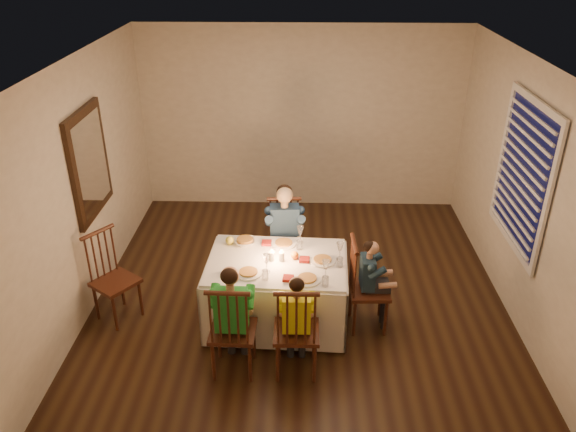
{
  "coord_description": "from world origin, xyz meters",
  "views": [
    {
      "loc": [
        0.01,
        -5.12,
        3.69
      ],
      "look_at": [
        -0.13,
        0.15,
        0.98
      ],
      "focal_mm": 35.0,
      "sensor_mm": 36.0,
      "label": 1
    }
  ],
  "objects_px": {
    "chair_extra": "(121,317)",
    "child_green": "(235,368)",
    "dining_table": "(277,278)",
    "chair_adult": "(285,280)",
    "chair_end": "(366,325)",
    "serving_bowl": "(245,242)",
    "child_yellow": "(296,369)",
    "child_teal": "(366,325)",
    "chair_near_left": "(235,368)",
    "chair_near_right": "(296,369)",
    "adult": "(285,280)"
  },
  "relations": [
    {
      "from": "child_green",
      "to": "serving_bowl",
      "type": "distance_m",
      "value": 1.31
    },
    {
      "from": "dining_table",
      "to": "chair_adult",
      "type": "bearing_deg",
      "value": 88.3
    },
    {
      "from": "chair_near_right",
      "to": "serving_bowl",
      "type": "height_order",
      "value": "serving_bowl"
    },
    {
      "from": "chair_extra",
      "to": "child_yellow",
      "type": "bearing_deg",
      "value": -75.82
    },
    {
      "from": "adult",
      "to": "dining_table",
      "type": "bearing_deg",
      "value": -98.09
    },
    {
      "from": "chair_adult",
      "to": "chair_extra",
      "type": "distance_m",
      "value": 1.88
    },
    {
      "from": "chair_adult",
      "to": "chair_near_left",
      "type": "height_order",
      "value": "same"
    },
    {
      "from": "chair_near_left",
      "to": "chair_extra",
      "type": "xyz_separation_m",
      "value": [
        -1.3,
        0.76,
        0.0
      ]
    },
    {
      "from": "adult",
      "to": "chair_near_left",
      "type": "bearing_deg",
      "value": -109.61
    },
    {
      "from": "chair_near_right",
      "to": "child_teal",
      "type": "height_order",
      "value": "child_teal"
    },
    {
      "from": "chair_adult",
      "to": "chair_near_right",
      "type": "xyz_separation_m",
      "value": [
        0.15,
        -1.49,
        0.0
      ]
    },
    {
      "from": "adult",
      "to": "child_yellow",
      "type": "bearing_deg",
      "value": -88.02
    },
    {
      "from": "chair_near_left",
      "to": "chair_extra",
      "type": "height_order",
      "value": "chair_near_left"
    },
    {
      "from": "child_green",
      "to": "chair_near_left",
      "type": "bearing_deg",
      "value": -0.0
    },
    {
      "from": "chair_end",
      "to": "chair_extra",
      "type": "distance_m",
      "value": 2.6
    },
    {
      "from": "child_green",
      "to": "adult",
      "type": "bearing_deg",
      "value": -104.07
    },
    {
      "from": "chair_adult",
      "to": "adult",
      "type": "distance_m",
      "value": 0.0
    },
    {
      "from": "chair_near_left",
      "to": "child_teal",
      "type": "bearing_deg",
      "value": -150.5
    },
    {
      "from": "chair_near_right",
      "to": "chair_extra",
      "type": "distance_m",
      "value": 2.02
    },
    {
      "from": "chair_near_left",
      "to": "child_green",
      "type": "relative_size",
      "value": 0.89
    },
    {
      "from": "serving_bowl",
      "to": "child_yellow",
      "type": "bearing_deg",
      "value": -62.39
    },
    {
      "from": "dining_table",
      "to": "child_teal",
      "type": "height_order",
      "value": "dining_table"
    },
    {
      "from": "chair_near_right",
      "to": "child_yellow",
      "type": "distance_m",
      "value": 0.0
    },
    {
      "from": "adult",
      "to": "child_yellow",
      "type": "height_order",
      "value": "adult"
    },
    {
      "from": "chair_end",
      "to": "adult",
      "type": "xyz_separation_m",
      "value": [
        -0.88,
        0.81,
        0.0
      ]
    },
    {
      "from": "child_teal",
      "to": "child_yellow",
      "type": "bearing_deg",
      "value": 130.85
    },
    {
      "from": "dining_table",
      "to": "chair_near_right",
      "type": "xyz_separation_m",
      "value": [
        0.21,
        -0.74,
        -0.52
      ]
    },
    {
      "from": "chair_near_right",
      "to": "chair_extra",
      "type": "xyz_separation_m",
      "value": [
        -1.88,
        0.75,
        0.0
      ]
    },
    {
      "from": "chair_end",
      "to": "child_teal",
      "type": "distance_m",
      "value": 0.0
    },
    {
      "from": "chair_near_left",
      "to": "chair_end",
      "type": "height_order",
      "value": "same"
    },
    {
      "from": "dining_table",
      "to": "child_yellow",
      "type": "xyz_separation_m",
      "value": [
        0.21,
        -0.74,
        -0.52
      ]
    },
    {
      "from": "chair_end",
      "to": "child_yellow",
      "type": "bearing_deg",
      "value": 130.85
    },
    {
      "from": "chair_extra",
      "to": "child_green",
      "type": "relative_size",
      "value": 0.88
    },
    {
      "from": "chair_extra",
      "to": "child_green",
      "type": "bearing_deg",
      "value": -84.13
    },
    {
      "from": "chair_extra",
      "to": "child_teal",
      "type": "relative_size",
      "value": 0.99
    },
    {
      "from": "chair_adult",
      "to": "child_yellow",
      "type": "relative_size",
      "value": 0.97
    },
    {
      "from": "chair_adult",
      "to": "child_teal",
      "type": "bearing_deg",
      "value": -46.54
    },
    {
      "from": "serving_bowl",
      "to": "child_teal",
      "type": "bearing_deg",
      "value": -16.56
    },
    {
      "from": "chair_extra",
      "to": "serving_bowl",
      "type": "distance_m",
      "value": 1.56
    },
    {
      "from": "chair_end",
      "to": "child_yellow",
      "type": "relative_size",
      "value": 0.97
    },
    {
      "from": "child_yellow",
      "to": "chair_end",
      "type": "bearing_deg",
      "value": -137.05
    },
    {
      "from": "dining_table",
      "to": "chair_adult",
      "type": "height_order",
      "value": "dining_table"
    },
    {
      "from": "chair_adult",
      "to": "adult",
      "type": "relative_size",
      "value": 0.83
    },
    {
      "from": "chair_end",
      "to": "serving_bowl",
      "type": "relative_size",
      "value": 4.62
    },
    {
      "from": "chair_near_left",
      "to": "child_yellow",
      "type": "height_order",
      "value": "child_yellow"
    },
    {
      "from": "chair_end",
      "to": "child_teal",
      "type": "relative_size",
      "value": 1.0
    },
    {
      "from": "chair_end",
      "to": "child_green",
      "type": "relative_size",
      "value": 0.89
    },
    {
      "from": "chair_adult",
      "to": "chair_near_right",
      "type": "bearing_deg",
      "value": -88.02
    },
    {
      "from": "dining_table",
      "to": "chair_near_left",
      "type": "height_order",
      "value": "dining_table"
    },
    {
      "from": "chair_near_right",
      "to": "adult",
      "type": "bearing_deg",
      "value": -84.38
    }
  ]
}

